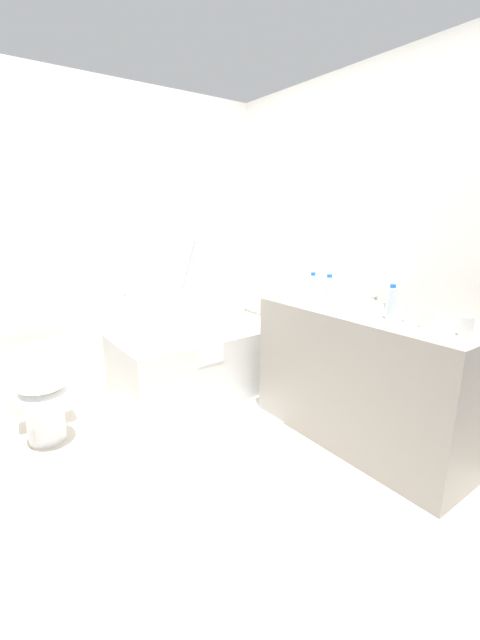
# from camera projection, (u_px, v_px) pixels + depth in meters

# --- Properties ---
(ground_plane) EXTENTS (3.88, 3.88, 0.00)m
(ground_plane) POSITION_uv_depth(u_px,v_px,m) (183.00, 478.00, 2.30)
(ground_plane) COLOR beige
(wall_back_tiled) EXTENTS (3.28, 0.10, 2.45)m
(wall_back_tiled) POSITION_uv_depth(u_px,v_px,m) (93.00, 250.00, 3.05)
(wall_back_tiled) COLOR white
(wall_back_tiled) RESTS_ON ground_plane
(wall_right_mirror) EXTENTS (0.10, 3.04, 2.45)m
(wall_right_mirror) POSITION_uv_depth(u_px,v_px,m) (361.00, 253.00, 2.83)
(wall_right_mirror) COLOR white
(wall_right_mirror) RESTS_ON ground_plane
(bathtub) EXTENTS (1.42, 0.74, 1.26)m
(bathtub) POSITION_uv_depth(u_px,v_px,m) (202.00, 359.00, 3.36)
(bathtub) COLOR silver
(bathtub) RESTS_ON ground_plane
(toilet) EXTENTS (0.38, 0.51, 0.64)m
(toilet) POSITION_uv_depth(u_px,v_px,m) (41.00, 393.00, 2.64)
(toilet) COLOR white
(toilet) RESTS_ON ground_plane
(vanity_counter) EXTENTS (0.55, 1.45, 0.90)m
(vanity_counter) POSITION_uv_depth(u_px,v_px,m) (361.00, 378.00, 2.59)
(vanity_counter) COLOR gray
(vanity_counter) RESTS_ON ground_plane
(sink_basin) EXTENTS (0.32, 0.32, 0.05)m
(sink_basin) POSITION_uv_depth(u_px,v_px,m) (356.00, 306.00, 2.52)
(sink_basin) COLOR white
(sink_basin) RESTS_ON vanity_counter
(sink_faucet) EXTENTS (0.12, 0.15, 0.07)m
(sink_faucet) POSITION_uv_depth(u_px,v_px,m) (375.00, 301.00, 2.62)
(sink_faucet) COLOR #A7A7AC
(sink_faucet) RESTS_ON vanity_counter
(water_bottle_0) EXTENTS (0.06, 0.06, 0.21)m
(water_bottle_0) POSITION_uv_depth(u_px,v_px,m) (391.00, 303.00, 2.29)
(water_bottle_0) COLOR silver
(water_bottle_0) RESTS_ON vanity_counter
(water_bottle_1) EXTENTS (0.06, 0.06, 0.20)m
(water_bottle_1) POSITION_uv_depth(u_px,v_px,m) (329.00, 290.00, 2.69)
(water_bottle_1) COLOR silver
(water_bottle_1) RESTS_ON vanity_counter
(water_bottle_2) EXTENTS (0.06, 0.06, 0.20)m
(water_bottle_2) POSITION_uv_depth(u_px,v_px,m) (313.00, 287.00, 2.78)
(water_bottle_2) COLOR silver
(water_bottle_2) RESTS_ON vanity_counter
(drinking_glass_0) EXTENTS (0.07, 0.07, 0.10)m
(drinking_glass_0) POSITION_uv_depth(u_px,v_px,m) (427.00, 318.00, 2.12)
(drinking_glass_0) COLOR white
(drinking_glass_0) RESTS_ON vanity_counter
(drinking_glass_1) EXTENTS (0.07, 0.07, 0.10)m
(drinking_glass_1) POSITION_uv_depth(u_px,v_px,m) (411.00, 313.00, 2.23)
(drinking_glass_1) COLOR white
(drinking_glass_1) RESTS_ON vanity_counter
(drinking_glass_2) EXTENTS (0.07, 0.07, 0.10)m
(drinking_glass_2) POSITION_uv_depth(u_px,v_px,m) (466.00, 326.00, 1.97)
(drinking_glass_2) COLOR white
(drinking_glass_2) RESTS_ON vanity_counter
(soap_dish) EXTENTS (0.09, 0.06, 0.02)m
(soap_dish) POSITION_uv_depth(u_px,v_px,m) (294.00, 297.00, 2.86)
(soap_dish) COLOR white
(soap_dish) RESTS_ON vanity_counter
(bath_mat) EXTENTS (0.69, 0.44, 0.01)m
(bath_mat) POSITION_uv_depth(u_px,v_px,m) (262.00, 413.00, 3.05)
(bath_mat) COLOR white
(bath_mat) RESTS_ON ground_plane
(toilet_paper_roll) EXTENTS (0.11, 0.11, 0.12)m
(toilet_paper_roll) POSITION_uv_depth(u_px,v_px,m) (15.00, 448.00, 2.49)
(toilet_paper_roll) COLOR white
(toilet_paper_roll) RESTS_ON ground_plane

